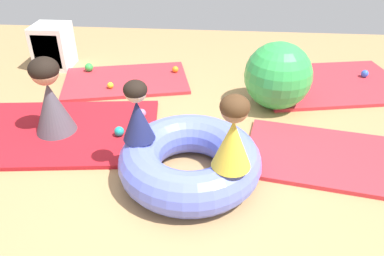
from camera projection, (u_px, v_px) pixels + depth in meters
The scene contains 17 objects.
ground_plane at pixel (178, 184), 3.05m from camera, with size 8.00×8.00×0.00m, color tan.
gym_mat_near_right at pixel (329, 84), 4.60m from camera, with size 1.71×1.19×0.04m, color red.
gym_mat_front at pixel (355, 161), 3.28m from camera, with size 1.85×0.90×0.04m, color red.
gym_mat_far_left at pixel (126, 81), 4.67m from camera, with size 1.49×0.90×0.04m, color red.
gym_mat_near_left at pixel (58, 132), 3.68m from camera, with size 1.90×1.16×0.04m, color #B21923.
inflatable_cushion at pixel (190, 161), 3.04m from camera, with size 1.15×1.15×0.34m, color #6070E5.
child_in_navy at pixel (137, 112), 2.88m from camera, with size 0.32×0.32×0.50m.
child_in_yellow at pixel (233, 133), 2.57m from camera, with size 0.30×0.30×0.56m.
adult_seated at pixel (50, 97), 3.48m from camera, with size 0.54×0.54×0.74m.
play_ball_orange at pixel (175, 69), 4.82m from camera, with size 0.08×0.08×0.08m, color orange.
play_ball_yellow at pixel (110, 85), 4.43m from camera, with size 0.07×0.07×0.07m, color yellow.
play_ball_teal at pixel (119, 131), 3.56m from camera, with size 0.09×0.09×0.09m, color teal.
play_ball_green at pixel (89, 67), 4.84m from camera, with size 0.11×0.11×0.11m, color green.
play_ball_pink at pixel (141, 113), 3.85m from camera, with size 0.09×0.09×0.09m, color pink.
play_ball_blue at pixel (365, 74), 4.69m from camera, with size 0.09×0.09×0.09m, color blue.
exercise_ball_large at pixel (278, 76), 3.98m from camera, with size 0.71×0.71×0.71m, color green.
storage_cube at pixel (52, 47), 4.94m from camera, with size 0.44×0.44×0.56m.
Camera 1 is at (0.31, -2.33, 2.01)m, focal length 35.46 mm.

